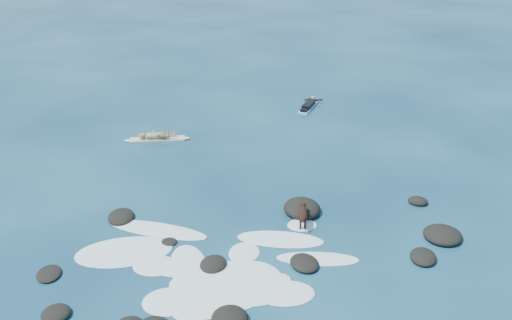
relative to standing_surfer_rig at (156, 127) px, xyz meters
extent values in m
plane|color=#0A2642|center=(3.84, -8.70, -0.72)|extent=(160.00, 160.00, 0.00)
ellipsoid|color=black|center=(5.35, -11.04, -0.64)|extent=(1.18, 1.31, 0.33)
ellipsoid|color=black|center=(2.38, -10.80, -0.64)|extent=(1.17, 1.25, 0.34)
ellipsoid|color=black|center=(5.88, -7.64, -0.57)|extent=(1.60, 1.69, 0.62)
ellipsoid|color=black|center=(-2.23, -12.74, -0.64)|extent=(0.90, 0.89, 0.32)
ellipsoid|color=black|center=(-0.96, -7.41, -0.65)|extent=(1.01, 1.28, 0.31)
ellipsoid|color=black|center=(10.51, -9.93, -0.61)|extent=(1.74, 1.74, 0.47)
ellipsoid|color=black|center=(9.36, -11.11, -0.64)|extent=(1.17, 1.31, 0.34)
ellipsoid|color=black|center=(2.75, -13.49, -0.61)|extent=(1.40, 1.41, 0.46)
ellipsoid|color=black|center=(0.90, -9.24, -0.69)|extent=(0.73, 0.71, 0.14)
ellipsoid|color=black|center=(-2.87, -10.72, -0.67)|extent=(0.87, 1.05, 0.20)
ellipsoid|color=black|center=(10.54, -7.44, -0.64)|extent=(0.97, 0.90, 0.35)
ellipsoid|color=white|center=(0.98, -12.44, -0.71)|extent=(1.64, 1.41, 0.12)
ellipsoid|color=white|center=(2.95, -12.37, -0.71)|extent=(4.26, 2.91, 0.12)
ellipsoid|color=white|center=(3.45, -10.14, -0.71)|extent=(1.37, 1.53, 0.12)
ellipsoid|color=white|center=(0.46, -8.38, -0.71)|extent=(3.90, 2.34, 0.12)
ellipsoid|color=white|center=(4.79, -9.45, -0.71)|extent=(3.25, 1.75, 0.12)
ellipsoid|color=white|center=(3.63, -11.79, -0.71)|extent=(2.01, 2.39, 0.12)
ellipsoid|color=white|center=(5.86, -10.75, -0.71)|extent=(2.88, 1.26, 0.12)
ellipsoid|color=white|center=(0.49, -10.58, -0.71)|extent=(1.59, 1.30, 0.12)
ellipsoid|color=white|center=(1.27, -10.80, -0.71)|extent=(1.65, 1.06, 0.12)
ellipsoid|color=white|center=(1.57, -10.63, -0.71)|extent=(1.47, 2.50, 0.12)
ellipsoid|color=white|center=(2.56, -11.46, -0.71)|extent=(3.52, 2.32, 0.12)
ellipsoid|color=white|center=(-0.62, -9.65, -0.71)|extent=(3.47, 2.17, 0.12)
ellipsoid|color=white|center=(4.51, -12.42, -0.71)|extent=(1.89, 1.35, 0.12)
ellipsoid|color=white|center=(5.71, -8.59, -0.71)|extent=(1.10, 0.90, 0.12)
cube|color=beige|center=(0.00, 0.00, -0.68)|extent=(2.68, 0.56, 0.09)
ellipsoid|color=beige|center=(1.34, 0.00, -0.68)|extent=(0.54, 0.31, 0.10)
ellipsoid|color=beige|center=(-1.34, 0.00, -0.68)|extent=(0.54, 0.31, 0.10)
imported|color=tan|center=(0.00, 0.00, 0.24)|extent=(0.42, 0.64, 1.74)
cube|color=silver|center=(8.30, 3.81, -0.67)|extent=(1.53, 2.26, 0.08)
ellipsoid|color=silver|center=(8.84, 4.82, -0.67)|extent=(0.48, 0.57, 0.09)
cube|color=black|center=(8.30, 3.81, -0.52)|extent=(1.03, 1.43, 0.23)
sphere|color=tan|center=(8.69, 4.53, -0.39)|extent=(0.32, 0.32, 0.24)
cylinder|color=black|center=(8.50, 4.80, -0.53)|extent=(0.58, 0.14, 0.26)
cylinder|color=black|center=(9.01, 4.53, -0.53)|extent=(0.43, 0.50, 0.26)
cube|color=black|center=(7.94, 3.13, -0.56)|extent=(0.58, 0.67, 0.15)
cylinder|color=black|center=(5.71, -8.69, -0.19)|extent=(0.41, 0.67, 0.30)
sphere|color=black|center=(5.76, -8.41, -0.19)|extent=(0.37, 0.37, 0.32)
sphere|color=black|center=(5.66, -8.97, -0.19)|extent=(0.33, 0.33, 0.29)
sphere|color=black|center=(5.80, -8.23, -0.08)|extent=(0.26, 0.26, 0.23)
cone|color=black|center=(5.82, -8.10, -0.10)|extent=(0.14, 0.16, 0.12)
cone|color=black|center=(5.73, -8.23, 0.01)|extent=(0.12, 0.09, 0.11)
cone|color=black|center=(5.85, -8.25, 0.01)|extent=(0.12, 0.09, 0.11)
cylinder|color=black|center=(5.67, -8.46, -0.52)|extent=(0.09, 0.09, 0.41)
cylinder|color=black|center=(5.83, -8.49, -0.52)|extent=(0.09, 0.09, 0.41)
cylinder|color=black|center=(5.59, -8.89, -0.52)|extent=(0.09, 0.09, 0.41)
cylinder|color=black|center=(5.75, -8.92, -0.52)|extent=(0.09, 0.09, 0.41)
cylinder|color=black|center=(5.64, -9.11, -0.14)|extent=(0.11, 0.30, 0.18)
camera|label=1|loc=(2.17, -26.24, 10.38)|focal=40.00mm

